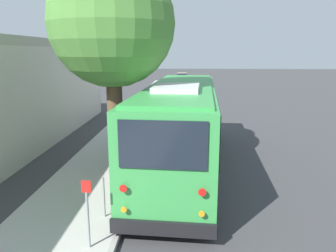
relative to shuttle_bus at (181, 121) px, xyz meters
name	(u,v)px	position (x,y,z in m)	size (l,w,h in m)	color
ground_plane	(181,173)	(-0.68, -0.04, -1.89)	(160.00, 160.00, 0.00)	#3D3D3F
sidewalk_slab	(101,169)	(-0.68, 3.09, -1.81)	(80.00, 3.07, 0.15)	#B2AFA8
curb_strip	(142,170)	(-0.68, 1.49, -1.81)	(80.00, 0.14, 0.15)	#9D9A94
shuttle_bus	(181,121)	(0.00, 0.00, 0.00)	(11.51, 3.23, 3.50)	green
parked_sedan_white	(178,102)	(13.50, 0.39, -1.30)	(4.26, 1.88, 1.27)	silver
parked_sedan_silver	(181,92)	(20.00, 0.24, -1.29)	(4.50, 1.81, 1.29)	#A8AAAF
parked_sedan_navy	(180,86)	(26.87, 0.50, -1.29)	(4.36, 1.76, 1.29)	#19234C
parked_sedan_blue	(184,81)	(33.81, 0.13, -1.30)	(4.64, 1.83, 1.27)	navy
parked_sedan_tan	(182,77)	(39.87, 0.46, -1.28)	(4.39, 1.83, 1.31)	tan
street_tree	(112,16)	(-1.31, 2.29, 3.83)	(4.20, 4.20, 8.04)	brown
sign_post_near	(88,214)	(-5.95, 2.00, -0.89)	(0.06, 0.22, 1.64)	gray
sign_post_far	(104,197)	(-4.51, 2.00, -1.16)	(0.06, 0.06, 1.15)	gray
fire_hydrant	(152,114)	(8.40, 1.99, -1.33)	(0.22, 0.22, 0.81)	gold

